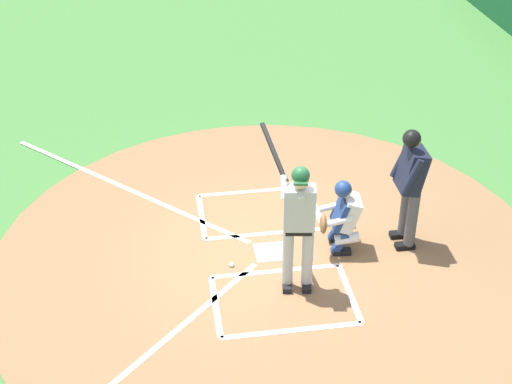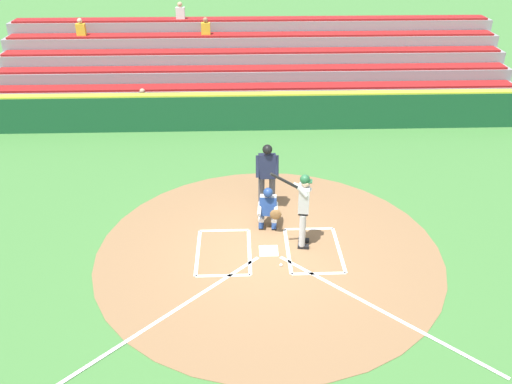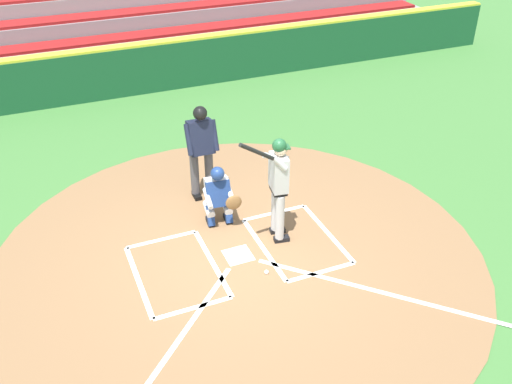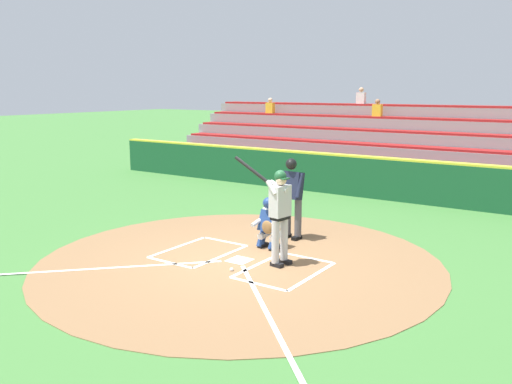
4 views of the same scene
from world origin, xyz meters
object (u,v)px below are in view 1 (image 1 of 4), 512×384
catcher (343,215)px  baseball (231,265)px  batter (298,219)px  plate_umpire (410,180)px

catcher → baseball: bearing=97.0°
catcher → batter: bearing=132.7°
batter → baseball: bearing=56.0°
batter → plate_umpire: (0.74, -1.74, -0.02)m
batter → baseball: 1.44m
batter → catcher: batter is taller
catcher → baseball: catcher is taller
batter → catcher: size_ratio=1.88×
batter → plate_umpire: batter is taller
plate_umpire → baseball: size_ratio=25.20×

